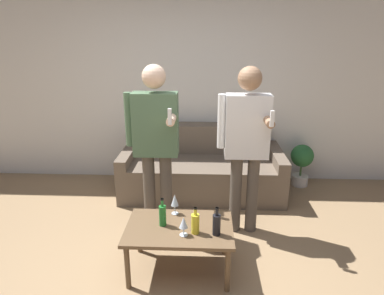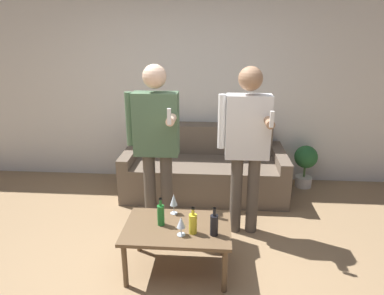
{
  "view_description": "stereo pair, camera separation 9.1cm",
  "coord_description": "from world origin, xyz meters",
  "px_view_note": "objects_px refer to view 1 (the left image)",
  "views": [
    {
      "loc": [
        0.38,
        -2.29,
        1.98
      ],
      "look_at": [
        0.24,
        0.76,
        0.95
      ],
      "focal_mm": 32.0,
      "sensor_mm": 36.0,
      "label": 1
    },
    {
      "loc": [
        0.47,
        -2.29,
        1.98
      ],
      "look_at": [
        0.24,
        0.76,
        0.95
      ],
      "focal_mm": 32.0,
      "sensor_mm": 36.0,
      "label": 2
    }
  ],
  "objects_px": {
    "couch": "(202,169)",
    "person_standing_right": "(246,139)",
    "coffee_table": "(179,232)",
    "person_standing_left": "(155,137)",
    "bottle_orange": "(217,224)"
  },
  "relations": [
    {
      "from": "person_standing_left",
      "to": "person_standing_right",
      "type": "height_order",
      "value": "person_standing_left"
    },
    {
      "from": "couch",
      "to": "coffee_table",
      "type": "height_order",
      "value": "couch"
    },
    {
      "from": "bottle_orange",
      "to": "person_standing_right",
      "type": "distance_m",
      "value": 0.96
    },
    {
      "from": "couch",
      "to": "person_standing_right",
      "type": "distance_m",
      "value": 1.26
    },
    {
      "from": "couch",
      "to": "bottle_orange",
      "type": "height_order",
      "value": "couch"
    },
    {
      "from": "person_standing_left",
      "to": "person_standing_right",
      "type": "xyz_separation_m",
      "value": [
        0.89,
        -0.01,
        -0.0
      ]
    },
    {
      "from": "coffee_table",
      "to": "person_standing_right",
      "type": "bearing_deg",
      "value": 48.18
    },
    {
      "from": "couch",
      "to": "coffee_table",
      "type": "bearing_deg",
      "value": -95.81
    },
    {
      "from": "couch",
      "to": "person_standing_right",
      "type": "bearing_deg",
      "value": -65.27
    },
    {
      "from": "bottle_orange",
      "to": "person_standing_left",
      "type": "relative_size",
      "value": 0.14
    },
    {
      "from": "coffee_table",
      "to": "bottle_orange",
      "type": "bearing_deg",
      "value": -18.11
    },
    {
      "from": "coffee_table",
      "to": "person_standing_left",
      "type": "distance_m",
      "value": 0.97
    },
    {
      "from": "couch",
      "to": "person_standing_left",
      "type": "relative_size",
      "value": 1.18
    },
    {
      "from": "couch",
      "to": "coffee_table",
      "type": "relative_size",
      "value": 2.25
    },
    {
      "from": "coffee_table",
      "to": "person_standing_left",
      "type": "height_order",
      "value": "person_standing_left"
    }
  ]
}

